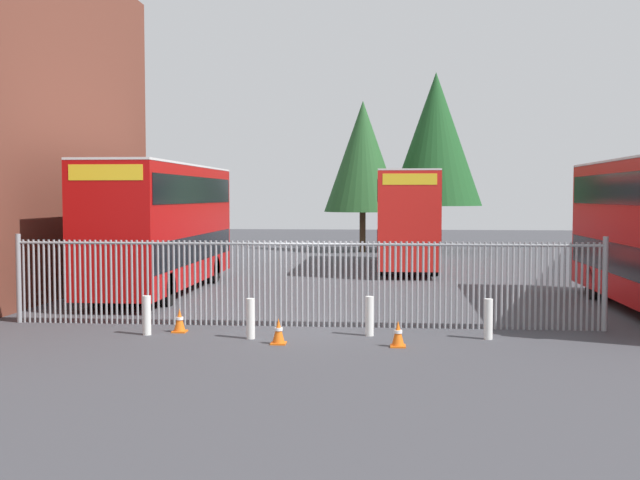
% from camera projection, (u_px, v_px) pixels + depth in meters
% --- Properties ---
extents(ground_plane, '(100.00, 100.00, 0.00)m').
position_uv_depth(ground_plane, '(330.00, 290.00, 28.10)').
color(ground_plane, '#3D3D42').
extents(palisade_fence, '(15.22, 0.14, 2.35)m').
position_uv_depth(palisade_fence, '(302.00, 281.00, 20.09)').
color(palisade_fence, gray).
rests_on(palisade_fence, ground).
extents(double_decker_bus_behind_fence_left, '(2.54, 10.81, 4.42)m').
position_uv_depth(double_decker_bus_behind_fence_left, '(162.00, 223.00, 27.18)').
color(double_decker_bus_behind_fence_left, '#B70C0C').
rests_on(double_decker_bus_behind_fence_left, ground).
extents(double_decker_bus_behind_fence_right, '(2.54, 10.81, 4.42)m').
position_uv_depth(double_decker_bus_behind_fence_right, '(407.00, 216.00, 36.17)').
color(double_decker_bus_behind_fence_right, red).
rests_on(double_decker_bus_behind_fence_right, ground).
extents(bollard_near_left, '(0.20, 0.20, 0.95)m').
position_uv_depth(bollard_near_left, '(147.00, 315.00, 18.91)').
color(bollard_near_left, silver).
rests_on(bollard_near_left, ground).
extents(bollard_center_front, '(0.20, 0.20, 0.95)m').
position_uv_depth(bollard_center_front, '(251.00, 319.00, 18.41)').
color(bollard_center_front, silver).
rests_on(bollard_center_front, ground).
extents(bollard_near_right, '(0.20, 0.20, 0.95)m').
position_uv_depth(bollard_near_right, '(370.00, 316.00, 18.79)').
color(bollard_near_right, silver).
rests_on(bollard_near_right, ground).
extents(bollard_far_right, '(0.20, 0.20, 0.95)m').
position_uv_depth(bollard_far_right, '(488.00, 319.00, 18.34)').
color(bollard_far_right, silver).
rests_on(bollard_far_right, ground).
extents(traffic_cone_by_gate, '(0.34, 0.34, 0.59)m').
position_uv_depth(traffic_cone_by_gate, '(180.00, 321.00, 19.30)').
color(traffic_cone_by_gate, orange).
rests_on(traffic_cone_by_gate, ground).
extents(traffic_cone_mid_forecourt, '(0.34, 0.34, 0.59)m').
position_uv_depth(traffic_cone_mid_forecourt, '(279.00, 331.00, 17.74)').
color(traffic_cone_mid_forecourt, orange).
rests_on(traffic_cone_mid_forecourt, ground).
extents(traffic_cone_near_kerb, '(0.34, 0.34, 0.59)m').
position_uv_depth(traffic_cone_near_kerb, '(398.00, 334.00, 17.42)').
color(traffic_cone_near_kerb, orange).
rests_on(traffic_cone_near_kerb, ground).
extents(tree_tall_back, '(5.57, 5.57, 10.72)m').
position_uv_depth(tree_tall_back, '(436.00, 139.00, 47.05)').
color(tree_tall_back, '#4C3823').
rests_on(tree_tall_back, ground).
extents(tree_short_side, '(4.61, 4.61, 8.98)m').
position_uv_depth(tree_short_side, '(363.00, 157.00, 46.73)').
color(tree_short_side, '#4C3823').
rests_on(tree_short_side, ground).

